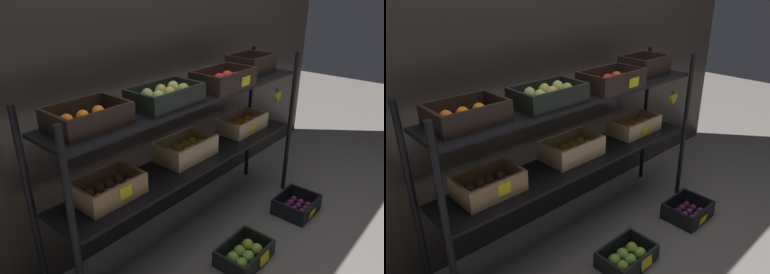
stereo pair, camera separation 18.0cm
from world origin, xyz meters
The scene contains 5 objects.
ground_plane centered at (0.00, 0.00, 0.00)m, with size 10.00×10.00×0.00m, color #605B56.
storefront_wall centered at (0.00, 0.38, 0.99)m, with size 4.27×0.12×1.98m, color #2D2823.
display_rack centered at (0.01, 0.01, 0.79)m, with size 1.99×0.39×1.11m.
crate_ground_apple_green centered at (0.01, -0.41, 0.04)m, with size 0.34×0.24×0.11m.
crate_ground_plum centered at (0.70, -0.41, 0.04)m, with size 0.31×0.27×0.12m.
Camera 2 is at (-1.41, -1.46, 1.58)m, focal length 34.30 mm.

